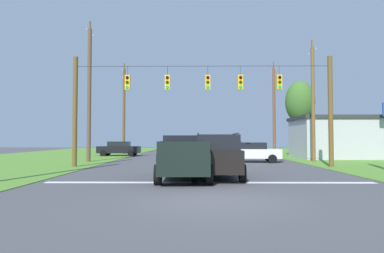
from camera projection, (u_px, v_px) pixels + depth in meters
name	position (u px, v px, depth m)	size (l,w,h in m)	color
ground_plane	(215.00, 200.00, 9.90)	(120.00, 120.00, 0.00)	#47474C
stop_bar_stripe	(210.00, 182.00, 13.88)	(13.57, 0.45, 0.01)	white
lane_dash_0	(205.00, 169.00, 19.87)	(0.15, 2.50, 0.01)	white
lane_dash_1	(203.00, 161.00, 27.44)	(0.15, 2.50, 0.01)	white
lane_dash_2	(201.00, 156.00, 34.35)	(0.15, 2.50, 0.01)	white
lane_dash_3	(201.00, 154.00, 39.32)	(0.15, 2.50, 0.01)	white
lane_dash_4	(200.00, 151.00, 50.29)	(0.15, 2.50, 0.01)	white
overhead_signal_span	(203.00, 104.00, 21.54)	(16.59, 0.31, 7.07)	brown
pickup_truck	(184.00, 157.00, 15.12)	(2.39, 5.45, 1.95)	black
suv_black	(217.00, 155.00, 15.52)	(2.28, 4.83, 2.05)	black
distant_car_crossing_white	(252.00, 152.00, 25.98)	(4.41, 2.26, 1.52)	silver
distant_car_oncoming	(119.00, 148.00, 35.26)	(4.31, 2.03, 1.52)	black
distant_car_far_parked	(230.00, 149.00, 32.88)	(4.34, 2.10, 1.52)	slate
utility_pole_mid_right	(313.00, 102.00, 26.45)	(0.28, 1.73, 9.61)	brown
utility_pole_far_right	(274.00, 110.00, 39.68)	(0.34, 1.78, 10.87)	brown
utility_pole_mid_left	(89.00, 93.00, 26.48)	(0.31, 1.68, 11.08)	brown
utility_pole_far_left	(124.00, 109.00, 39.96)	(0.31, 1.81, 10.80)	brown
tree_roadside_right	(300.00, 102.00, 34.87)	(2.97, 2.97, 7.80)	brown
roadside_store	(372.00, 137.00, 31.16)	(14.14, 6.92, 4.79)	#B2B2B7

